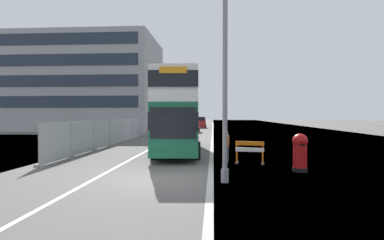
{
  "coord_description": "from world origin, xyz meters",
  "views": [
    {
      "loc": [
        2.04,
        -12.07,
        2.5
      ],
      "look_at": [
        0.82,
        5.82,
        2.2
      ],
      "focal_mm": 29.48,
      "sensor_mm": 36.0,
      "label": 1
    }
  ],
  "objects_px": {
    "double_decker_bus": "(178,112)",
    "car_receding_far": "(179,124)",
    "pedestrian_at_kerb": "(226,147)",
    "car_oncoming_near": "(163,127)",
    "car_receding_mid": "(193,125)",
    "lamppost_foreground": "(225,82)",
    "red_pillar_postbox": "(300,151)",
    "roadworks_barrier": "(250,150)",
    "car_far_side": "(201,123)"
  },
  "relations": [
    {
      "from": "double_decker_bus",
      "to": "red_pillar_postbox",
      "type": "distance_m",
      "value": 9.27
    },
    {
      "from": "double_decker_bus",
      "to": "car_far_side",
      "type": "relative_size",
      "value": 2.57
    },
    {
      "from": "double_decker_bus",
      "to": "car_receding_far",
      "type": "relative_size",
      "value": 2.95
    },
    {
      "from": "roadworks_barrier",
      "to": "car_receding_far",
      "type": "xyz_separation_m",
      "value": [
        -7.47,
        35.06,
        0.28
      ]
    },
    {
      "from": "lamppost_foreground",
      "to": "pedestrian_at_kerb",
      "type": "bearing_deg",
      "value": 87.22
    },
    {
      "from": "car_receding_far",
      "to": "car_oncoming_near",
      "type": "bearing_deg",
      "value": -91.12
    },
    {
      "from": "red_pillar_postbox",
      "to": "car_receding_far",
      "type": "distance_m",
      "value": 38.13
    },
    {
      "from": "car_far_side",
      "to": "lamppost_foreground",
      "type": "bearing_deg",
      "value": -86.62
    },
    {
      "from": "double_decker_bus",
      "to": "lamppost_foreground",
      "type": "height_order",
      "value": "lamppost_foreground"
    },
    {
      "from": "double_decker_bus",
      "to": "car_receding_mid",
      "type": "relative_size",
      "value": 2.49
    },
    {
      "from": "lamppost_foreground",
      "to": "car_far_side",
      "type": "xyz_separation_m",
      "value": [
        -2.82,
        47.77,
        -2.73
      ]
    },
    {
      "from": "lamppost_foreground",
      "to": "pedestrian_at_kerb",
      "type": "xyz_separation_m",
      "value": [
        0.24,
        4.97,
        -2.9
      ]
    },
    {
      "from": "double_decker_bus",
      "to": "car_oncoming_near",
      "type": "relative_size",
      "value": 2.68
    },
    {
      "from": "double_decker_bus",
      "to": "red_pillar_postbox",
      "type": "relative_size",
      "value": 6.7
    },
    {
      "from": "car_far_side",
      "to": "car_oncoming_near",
      "type": "bearing_deg",
      "value": -98.88
    },
    {
      "from": "lamppost_foreground",
      "to": "roadworks_barrier",
      "type": "xyz_separation_m",
      "value": [
        1.4,
        4.33,
        -3.0
      ]
    },
    {
      "from": "roadworks_barrier",
      "to": "car_receding_far",
      "type": "relative_size",
      "value": 0.39
    },
    {
      "from": "roadworks_barrier",
      "to": "pedestrian_at_kerb",
      "type": "xyz_separation_m",
      "value": [
        -1.16,
        0.64,
        0.1
      ]
    },
    {
      "from": "lamppost_foreground",
      "to": "car_far_side",
      "type": "height_order",
      "value": "lamppost_foreground"
    },
    {
      "from": "double_decker_bus",
      "to": "car_receding_mid",
      "type": "bearing_deg",
      "value": 91.56
    },
    {
      "from": "lamppost_foreground",
      "to": "car_receding_far",
      "type": "height_order",
      "value": "lamppost_foreground"
    },
    {
      "from": "red_pillar_postbox",
      "to": "car_receding_mid",
      "type": "distance_m",
      "value": 31.5
    },
    {
      "from": "car_receding_far",
      "to": "pedestrian_at_kerb",
      "type": "bearing_deg",
      "value": -79.62
    },
    {
      "from": "car_receding_mid",
      "to": "car_receding_far",
      "type": "distance_m",
      "value": 6.73
    },
    {
      "from": "double_decker_bus",
      "to": "car_receding_far",
      "type": "height_order",
      "value": "double_decker_bus"
    },
    {
      "from": "car_oncoming_near",
      "to": "car_receding_mid",
      "type": "bearing_deg",
      "value": 69.77
    },
    {
      "from": "lamppost_foreground",
      "to": "red_pillar_postbox",
      "type": "relative_size",
      "value": 4.72
    },
    {
      "from": "car_receding_mid",
      "to": "double_decker_bus",
      "type": "bearing_deg",
      "value": -88.44
    },
    {
      "from": "car_receding_mid",
      "to": "red_pillar_postbox",
      "type": "bearing_deg",
      "value": -77.56
    },
    {
      "from": "double_decker_bus",
      "to": "car_far_side",
      "type": "distance_m",
      "value": 38.63
    },
    {
      "from": "double_decker_bus",
      "to": "car_far_side",
      "type": "height_order",
      "value": "double_decker_bus"
    },
    {
      "from": "car_receding_far",
      "to": "lamppost_foreground",
      "type": "bearing_deg",
      "value": -81.24
    },
    {
      "from": "car_receding_mid",
      "to": "pedestrian_at_kerb",
      "type": "distance_m",
      "value": 28.47
    },
    {
      "from": "double_decker_bus",
      "to": "lamppost_foreground",
      "type": "relative_size",
      "value": 1.42
    },
    {
      "from": "double_decker_bus",
      "to": "red_pillar_postbox",
      "type": "bearing_deg",
      "value": -47.7
    },
    {
      "from": "red_pillar_postbox",
      "to": "car_receding_far",
      "type": "xyz_separation_m",
      "value": [
        -9.44,
        36.94,
        0.07
      ]
    },
    {
      "from": "car_receding_mid",
      "to": "car_receding_far",
      "type": "relative_size",
      "value": 1.18
    },
    {
      "from": "car_far_side",
      "to": "pedestrian_at_kerb",
      "type": "relative_size",
      "value": 2.68
    },
    {
      "from": "lamppost_foreground",
      "to": "car_far_side",
      "type": "distance_m",
      "value": 47.93
    },
    {
      "from": "lamppost_foreground",
      "to": "car_oncoming_near",
      "type": "height_order",
      "value": "lamppost_foreground"
    },
    {
      "from": "double_decker_bus",
      "to": "car_receding_mid",
      "type": "xyz_separation_m",
      "value": [
        -0.66,
        24.02,
        -1.62
      ]
    },
    {
      "from": "car_oncoming_near",
      "to": "pedestrian_at_kerb",
      "type": "bearing_deg",
      "value": -72.0
    },
    {
      "from": "roadworks_barrier",
      "to": "car_receding_far",
      "type": "height_order",
      "value": "car_receding_far"
    },
    {
      "from": "car_oncoming_near",
      "to": "car_far_side",
      "type": "bearing_deg",
      "value": 81.12
    },
    {
      "from": "car_far_side",
      "to": "pedestrian_at_kerb",
      "type": "bearing_deg",
      "value": -85.91
    },
    {
      "from": "car_receding_far",
      "to": "pedestrian_at_kerb",
      "type": "distance_m",
      "value": 35.0
    },
    {
      "from": "lamppost_foreground",
      "to": "car_receding_mid",
      "type": "xyz_separation_m",
      "value": [
        -3.41,
        33.2,
        -2.66
      ]
    },
    {
      "from": "roadworks_barrier",
      "to": "pedestrian_at_kerb",
      "type": "bearing_deg",
      "value": 151.28
    },
    {
      "from": "double_decker_bus",
      "to": "pedestrian_at_kerb",
      "type": "relative_size",
      "value": 6.89
    },
    {
      "from": "roadworks_barrier",
      "to": "car_receding_mid",
      "type": "distance_m",
      "value": 29.27
    }
  ]
}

